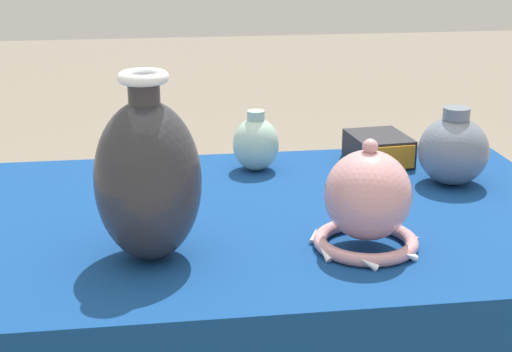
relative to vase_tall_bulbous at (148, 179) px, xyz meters
name	(u,v)px	position (x,y,z in m)	size (l,w,h in m)	color
display_table	(266,256)	(0.21, 0.15, -0.21)	(1.17, 0.76, 0.72)	olive
vase_tall_bulbous	(148,179)	(0.00, 0.00, 0.00)	(0.17, 0.17, 0.30)	#2D2D33
vase_dome_bell	(367,204)	(0.35, -0.01, -0.06)	(0.18, 0.19, 0.19)	#D19399
mosaic_tile_box	(379,149)	(0.50, 0.44, -0.10)	(0.13, 0.16, 0.06)	#232328
jar_round_celadon	(256,143)	(0.23, 0.42, -0.07)	(0.10, 0.10, 0.13)	#A8CCB7
jar_round_slate	(453,150)	(0.60, 0.28, -0.06)	(0.14, 0.14, 0.16)	slate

